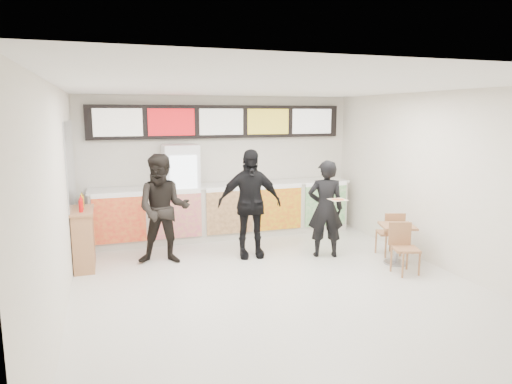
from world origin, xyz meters
name	(u,v)px	position (x,y,z in m)	size (l,w,h in m)	color
floor	(277,287)	(0.00, 0.00, 0.00)	(7.00, 7.00, 0.00)	beige
ceiling	(279,87)	(0.00, 0.00, 3.00)	(7.00, 7.00, 0.00)	white
wall_back	(220,165)	(0.00, 3.50, 1.50)	(6.00, 6.00, 0.00)	silver
wall_left	(58,203)	(-3.00, 0.00, 1.50)	(7.00, 7.00, 0.00)	silver
wall_right	(444,181)	(3.00, 0.00, 1.50)	(7.00, 7.00, 0.00)	silver
service_counter	(226,210)	(0.00, 3.09, 0.57)	(5.56, 0.77, 1.14)	silver
menu_board	(221,122)	(0.00, 3.41, 2.45)	(5.50, 0.14, 0.70)	black
drinks_fridge	(181,193)	(-0.93, 3.11, 1.00)	(0.70, 0.67, 2.00)	white
mirror_panel	(70,164)	(-2.99, 2.45, 1.75)	(0.01, 2.00, 1.50)	#B2B7BF
customer_main	(326,209)	(1.40, 1.17, 0.90)	(0.66, 0.43, 1.80)	black
customer_left	(163,209)	(-1.48, 1.72, 0.97)	(0.94, 0.73, 1.94)	black
customer_mid	(250,204)	(0.07, 1.60, 1.00)	(1.17, 0.49, 2.00)	black
pizza_slice	(338,199)	(1.40, 0.72, 1.16)	(0.36, 0.36, 0.02)	beige
cafe_table	(397,237)	(2.39, 0.37, 0.49)	(0.84, 1.48, 0.83)	#9D6B48
condiment_ledge	(84,238)	(-2.82, 1.89, 0.52)	(0.37, 0.92, 1.22)	#9D6B48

